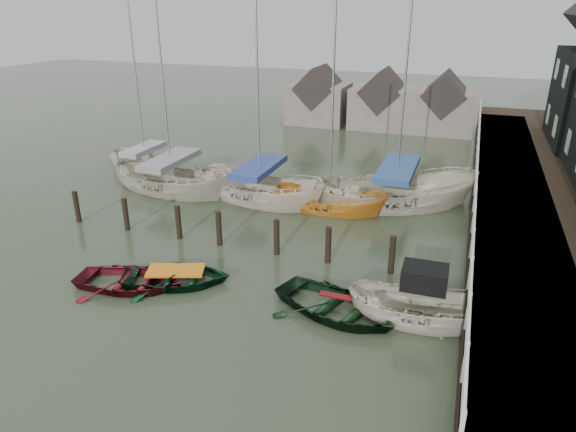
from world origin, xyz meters
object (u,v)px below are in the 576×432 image
at_px(rowboat_red, 131,287).
at_px(sailboat_d, 395,204).
at_px(rowboat_green, 177,283).
at_px(sailboat_e, 146,170).
at_px(motorboat, 419,319).
at_px(sailboat_b, 260,198).
at_px(sailboat_c, 329,209).
at_px(sailboat_a, 173,189).
at_px(rowboat_dkgreen, 335,314).

relative_size(rowboat_red, sailboat_d, 0.30).
xyz_separation_m(rowboat_green, sailboat_d, (5.81, 9.88, 0.06)).
xyz_separation_m(rowboat_red, sailboat_e, (-6.94, 11.19, 0.07)).
relative_size(rowboat_red, rowboat_green, 1.01).
bearing_deg(motorboat, sailboat_b, 45.51).
bearing_deg(rowboat_green, motorboat, -107.00).
distance_m(motorboat, sailboat_c, 9.27).
distance_m(rowboat_red, sailboat_c, 10.03).
bearing_deg(sailboat_d, rowboat_green, 125.31).
bearing_deg(sailboat_e, rowboat_green, -122.40).
relative_size(motorboat, sailboat_c, 0.40).
relative_size(rowboat_green, sailboat_b, 0.33).
bearing_deg(sailboat_b, sailboat_d, -63.63).
bearing_deg(sailboat_b, sailboat_a, 107.12).
height_order(rowboat_dkgreen, sailboat_c, sailboat_c).
distance_m(rowboat_green, sailboat_a, 9.61).
distance_m(sailboat_c, sailboat_e, 11.55).
height_order(sailboat_a, sailboat_b, sailboat_a).
height_order(rowboat_dkgreen, sailboat_e, sailboat_e).
height_order(sailboat_a, sailboat_e, sailboat_a).
relative_size(rowboat_green, sailboat_a, 0.31).
bearing_deg(sailboat_e, sailboat_c, -81.66).
distance_m(sailboat_a, sailboat_e, 3.93).
bearing_deg(sailboat_d, sailboat_e, 63.43).
relative_size(rowboat_dkgreen, sailboat_e, 0.38).
relative_size(rowboat_green, rowboat_dkgreen, 0.91).
xyz_separation_m(motorboat, sailboat_a, (-13.13, 7.69, -0.03)).
bearing_deg(sailboat_e, sailboat_d, -73.15).
xyz_separation_m(rowboat_green, motorboat, (8.00, 0.44, 0.10)).
xyz_separation_m(rowboat_red, sailboat_a, (-3.79, 8.85, 0.06)).
relative_size(motorboat, sailboat_d, 0.36).
xyz_separation_m(rowboat_red, sailboat_c, (4.40, 9.01, 0.02)).
xyz_separation_m(sailboat_d, sailboat_e, (-14.10, 0.58, 0.01)).
xyz_separation_m(rowboat_red, sailboat_d, (7.16, 10.61, 0.06)).
distance_m(motorboat, sailboat_b, 11.63).
bearing_deg(rowboat_red, rowboat_dkgreen, -93.53).
distance_m(sailboat_b, sailboat_c, 3.51).
bearing_deg(sailboat_a, motorboat, -111.20).
relative_size(rowboat_red, sailboat_b, 0.33).
xyz_separation_m(rowboat_dkgreen, sailboat_d, (0.28, 9.85, 0.06)).
bearing_deg(motorboat, sailboat_c, 31.13).
height_order(rowboat_dkgreen, motorboat, motorboat).
bearing_deg(sailboat_b, sailboat_e, 88.85).
height_order(rowboat_green, sailboat_a, sailboat_a).
distance_m(rowboat_red, sailboat_e, 13.17).
distance_m(rowboat_dkgreen, motorboat, 2.50).
distance_m(rowboat_green, motorboat, 8.01).
height_order(sailboat_c, sailboat_e, sailboat_c).
distance_m(rowboat_dkgreen, sailboat_c, 8.61).
relative_size(rowboat_red, sailboat_e, 0.35).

